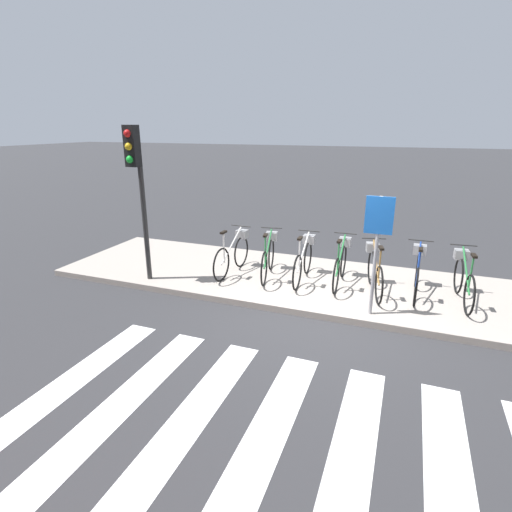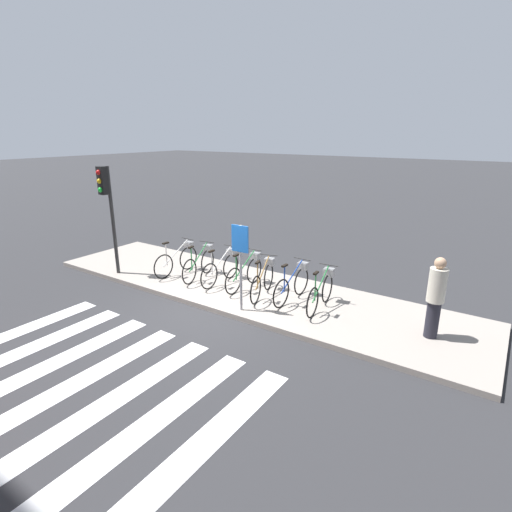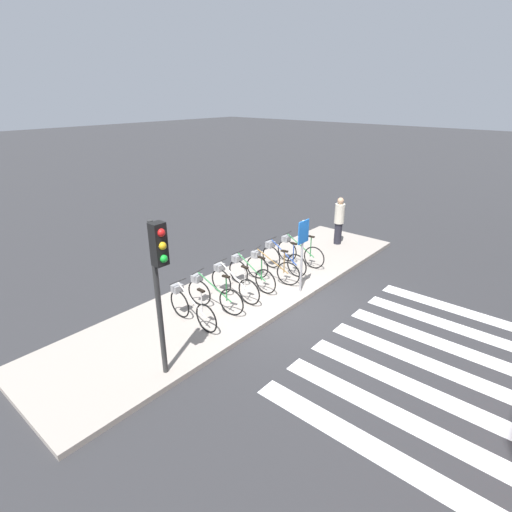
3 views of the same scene
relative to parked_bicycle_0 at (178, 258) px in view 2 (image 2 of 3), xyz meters
The scene contains 12 objects.
ground_plane 2.67m from the parked_bicycle_0, 30.82° to the right, with size 120.00×120.00×0.00m, color #2D2D30.
sidewalk 2.30m from the parked_bicycle_0, ahead, with size 12.02×2.97×0.12m.
parked_bicycle_0 is the anchor object (origin of this frame).
parked_bicycle_1 0.78m from the parked_bicycle_0, ahead, with size 0.48×1.65×1.02m.
parked_bicycle_2 1.54m from the parked_bicycle_0, ahead, with size 0.46×1.67×1.02m.
parked_bicycle_3 2.28m from the parked_bicycle_0, ahead, with size 0.46×1.67×1.02m.
parked_bicycle_4 2.95m from the parked_bicycle_0, ahead, with size 0.55×1.63×1.02m.
parked_bicycle_5 3.71m from the parked_bicycle_0, ahead, with size 0.46×1.67×1.02m.
parked_bicycle_6 4.49m from the parked_bicycle_0, ahead, with size 0.46×1.67×1.02m.
pedestrian 6.92m from the parked_bicycle_0, ahead, with size 0.34×0.34×1.68m.
traffic_light 2.57m from the parked_bicycle_0, 143.52° to the right, with size 0.24×0.40×3.07m.
sign_post 3.31m from the parked_bicycle_0, 19.26° to the right, with size 0.44×0.07×2.01m.
Camera 2 is at (5.77, -6.54, 4.09)m, focal length 28.00 mm.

